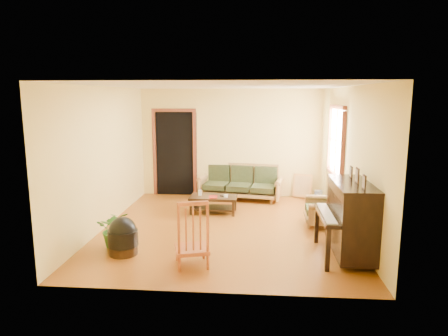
# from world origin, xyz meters

# --- Properties ---
(floor) EXTENTS (5.00, 5.00, 0.00)m
(floor) POSITION_xyz_m (0.00, 0.00, 0.00)
(floor) COLOR #69340D
(floor) RESTS_ON ground
(doorway) EXTENTS (1.08, 0.16, 2.05)m
(doorway) POSITION_xyz_m (-1.45, 2.48, 1.02)
(doorway) COLOR black
(doorway) RESTS_ON floor
(window) EXTENTS (0.12, 1.36, 1.46)m
(window) POSITION_xyz_m (2.21, 1.30, 1.50)
(window) COLOR white
(window) RESTS_ON right_wall
(sofa) EXTENTS (2.02, 1.10, 0.82)m
(sofa) POSITION_xyz_m (0.18, 2.13, 0.41)
(sofa) COLOR olive
(sofa) RESTS_ON floor
(coffee_table) EXTENTS (1.00, 0.56, 0.36)m
(coffee_table) POSITION_xyz_m (-0.33, 0.97, 0.18)
(coffee_table) COLOR black
(coffee_table) RESTS_ON floor
(armchair) EXTENTS (0.73, 0.77, 0.74)m
(armchair) POSITION_xyz_m (1.81, 0.34, 0.37)
(armchair) COLOR olive
(armchair) RESTS_ON floor
(piano) EXTENTS (0.78, 1.32, 1.16)m
(piano) POSITION_xyz_m (2.00, -1.19, 0.58)
(piano) COLOR black
(piano) RESTS_ON floor
(footstool) EXTENTS (0.58, 0.58, 0.44)m
(footstool) POSITION_xyz_m (-1.48, -1.37, 0.22)
(footstool) COLOR black
(footstool) RESTS_ON floor
(red_chair) EXTENTS (0.59, 0.62, 1.00)m
(red_chair) POSITION_xyz_m (-0.36, -1.69, 0.50)
(red_chair) COLOR brown
(red_chair) RESTS_ON floor
(leaning_frame) EXTENTS (0.46, 0.22, 0.60)m
(leaning_frame) POSITION_xyz_m (1.67, 2.39, 0.30)
(leaning_frame) COLOR #CA8F43
(leaning_frame) RESTS_ON floor
(ceramic_crock) EXTENTS (0.23, 0.23, 0.24)m
(ceramic_crock) POSITION_xyz_m (2.02, 2.18, 0.12)
(ceramic_crock) COLOR #324F96
(ceramic_crock) RESTS_ON floor
(potted_plant) EXTENTS (0.65, 0.60, 0.61)m
(potted_plant) POSITION_xyz_m (-1.72, -1.06, 0.30)
(potted_plant) COLOR #275F1B
(potted_plant) RESTS_ON floor
(book) EXTENTS (0.20, 0.25, 0.02)m
(book) POSITION_xyz_m (-0.41, 0.84, 0.37)
(book) COLOR maroon
(book) RESTS_ON coffee_table
(candle) EXTENTS (0.08, 0.08, 0.12)m
(candle) POSITION_xyz_m (-0.62, 1.00, 0.42)
(candle) COLOR silver
(candle) RESTS_ON coffee_table
(glass_jar) EXTENTS (0.10, 0.10, 0.06)m
(glass_jar) POSITION_xyz_m (-0.07, 0.89, 0.39)
(glass_jar) COLOR white
(glass_jar) RESTS_ON coffee_table
(remote) EXTENTS (0.17, 0.10, 0.02)m
(remote) POSITION_xyz_m (-0.11, 0.96, 0.37)
(remote) COLOR black
(remote) RESTS_ON coffee_table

